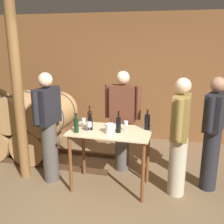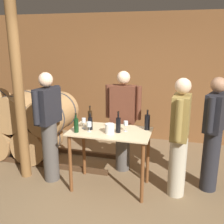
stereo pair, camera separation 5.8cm
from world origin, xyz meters
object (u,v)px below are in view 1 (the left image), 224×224
(wine_bottle_left, at_px, (90,117))
(wine_glass_near_center, at_px, (89,125))
(wine_bottle_right, at_px, (118,124))
(person_visitor_with_scarf, at_px, (123,119))
(wooden_post, at_px, (18,95))
(wine_bottle_center, at_px, (90,123))
(ice_bucket, at_px, (110,129))
(wine_bottle_far_left, at_px, (76,125))
(person_visitor_near_door, at_px, (213,132))
(wine_glass_near_left, at_px, (84,121))
(wine_bottle_far_right, at_px, (147,122))
(wine_glass_near_right, at_px, (126,124))
(person_host, at_px, (48,126))
(person_visitor_bearded, at_px, (179,136))

(wine_bottle_left, height_order, wine_glass_near_center, wine_bottle_left)
(wine_bottle_right, height_order, person_visitor_with_scarf, person_visitor_with_scarf)
(wooden_post, distance_m, wine_bottle_left, 1.12)
(wine_bottle_center, bearing_deg, wine_bottle_right, -1.67)
(ice_bucket, bearing_deg, wine_bottle_far_left, -170.33)
(wooden_post, xyz_separation_m, ice_bucket, (1.45, -0.08, -0.38))
(person_visitor_near_door, bearing_deg, wine_bottle_left, -177.97)
(wine_glass_near_left, distance_m, ice_bucket, 0.44)
(wine_bottle_center, height_order, ice_bucket, wine_bottle_center)
(wine_glass_near_center, bearing_deg, wine_bottle_far_left, -157.79)
(wine_bottle_left, distance_m, wine_glass_near_center, 0.40)
(ice_bucket, bearing_deg, person_visitor_near_door, 17.39)
(person_visitor_with_scarf, bearing_deg, wooden_post, -156.76)
(wine_bottle_far_right, bearing_deg, wine_bottle_center, -165.08)
(wooden_post, height_order, wine_glass_near_right, wooden_post)
(wine_bottle_left, height_order, ice_bucket, wine_bottle_left)
(wine_bottle_far_right, xyz_separation_m, person_visitor_with_scarf, (-0.45, 0.42, -0.13))
(wine_bottle_far_left, bearing_deg, wooden_post, 170.98)
(wooden_post, bearing_deg, wine_glass_near_right, 2.26)
(wine_bottle_center, height_order, wine_glass_near_left, wine_bottle_center)
(wine_bottle_far_left, height_order, person_visitor_near_door, person_visitor_near_door)
(person_visitor_with_scarf, bearing_deg, person_host, -147.97)
(person_visitor_with_scarf, bearing_deg, ice_bucket, -92.00)
(wine_glass_near_center, relative_size, ice_bucket, 1.05)
(wine_bottle_center, height_order, wine_bottle_right, wine_bottle_right)
(wine_bottle_center, relative_size, wine_glass_near_center, 1.73)
(wine_bottle_right, relative_size, person_host, 0.18)
(wine_bottle_far_right, bearing_deg, wine_bottle_far_left, -158.40)
(person_host, bearing_deg, wine_bottle_right, -0.49)
(person_host, relative_size, person_visitor_bearded, 1.01)
(wine_bottle_left, xyz_separation_m, wine_bottle_far_right, (0.90, -0.08, 0.01))
(wine_bottle_left, xyz_separation_m, wine_glass_near_left, (-0.00, -0.27, 0.01))
(wooden_post, height_order, wine_glass_near_left, wooden_post)
(wine_bottle_center, height_order, wine_glass_near_center, wine_bottle_center)
(wine_bottle_far_right, relative_size, person_host, 0.17)
(wine_bottle_right, distance_m, ice_bucket, 0.13)
(wine_bottle_far_right, bearing_deg, wine_glass_near_right, -151.73)
(person_host, bearing_deg, person_visitor_near_door, 8.55)
(wine_bottle_right, height_order, person_host, person_host)
(ice_bucket, xyz_separation_m, person_visitor_bearded, (0.93, 0.17, -0.08))
(wooden_post, distance_m, person_visitor_with_scarf, 1.67)
(wine_glass_near_right, height_order, person_visitor_near_door, person_visitor_near_door)
(wine_bottle_far_right, xyz_separation_m, person_visitor_bearded, (0.46, -0.12, -0.13))
(wooden_post, height_order, person_visitor_bearded, wooden_post)
(person_visitor_near_door, bearing_deg, wine_bottle_right, -164.16)
(person_visitor_with_scarf, xyz_separation_m, person_visitor_bearded, (0.91, -0.54, 0.00))
(wine_bottle_left, distance_m, wine_glass_near_left, 0.27)
(wine_bottle_right, distance_m, wine_glass_near_right, 0.12)
(person_visitor_bearded, bearing_deg, wine_bottle_right, -173.22)
(wine_glass_near_left, bearing_deg, person_visitor_bearded, 2.64)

